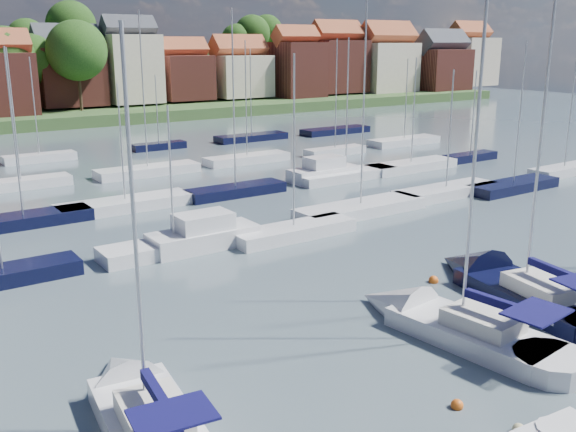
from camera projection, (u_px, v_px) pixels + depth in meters
ground at (156, 182)px, 59.38m from camera, size 260.00×260.00×0.00m
sailboat_left at (142, 412)px, 21.92m from camera, size 4.02×10.75×14.31m
sailboat_centre at (445, 325)px, 28.69m from camera, size 4.23×11.67×15.51m
sailboat_navy at (508, 287)px, 33.11m from camera, size 5.67×13.23×17.71m
buoy_c at (457, 408)px, 22.80m from camera, size 0.45×0.45×0.45m
buoy_e at (433, 282)px, 34.72m from camera, size 0.54×0.54×0.54m
marina_field at (198, 185)px, 56.45m from camera, size 79.62×41.41×15.93m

